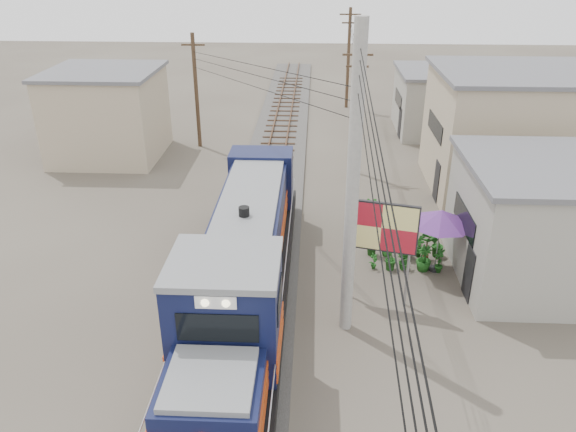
# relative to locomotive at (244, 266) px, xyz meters

# --- Properties ---
(ground) EXTENTS (120.00, 120.00, 0.00)m
(ground) POSITION_rel_locomotive_xyz_m (0.00, -0.32, -1.77)
(ground) COLOR #473F35
(ground) RESTS_ON ground
(ballast) EXTENTS (3.60, 70.00, 0.16)m
(ballast) POSITION_rel_locomotive_xyz_m (0.00, 9.68, -1.69)
(ballast) COLOR #595651
(ballast) RESTS_ON ground
(track) EXTENTS (1.15, 70.00, 0.12)m
(track) POSITION_rel_locomotive_xyz_m (0.00, 9.68, -1.51)
(track) COLOR #51331E
(track) RESTS_ON ground
(locomotive) EXTENTS (3.02, 16.47, 4.08)m
(locomotive) POSITION_rel_locomotive_xyz_m (0.00, 0.00, 0.00)
(locomotive) COLOR black
(locomotive) RESTS_ON ground
(utility_pole_main) EXTENTS (0.40, 0.40, 10.00)m
(utility_pole_main) POSITION_rel_locomotive_xyz_m (3.50, -0.82, 3.23)
(utility_pole_main) COLOR #9E9B93
(utility_pole_main) RESTS_ON ground
(wooden_pole_mid) EXTENTS (1.60, 0.24, 7.00)m
(wooden_pole_mid) POSITION_rel_locomotive_xyz_m (4.50, 13.68, 1.91)
(wooden_pole_mid) COLOR #4C3826
(wooden_pole_mid) RESTS_ON ground
(wooden_pole_far) EXTENTS (1.60, 0.24, 7.50)m
(wooden_pole_far) POSITION_rel_locomotive_xyz_m (4.80, 27.68, 2.16)
(wooden_pole_far) COLOR #4C3826
(wooden_pole_far) RESTS_ON ground
(wooden_pole_left) EXTENTS (1.60, 0.24, 7.00)m
(wooden_pole_left) POSITION_rel_locomotive_xyz_m (-5.00, 17.68, 1.91)
(wooden_pole_left) COLOR #4C3826
(wooden_pole_left) RESTS_ON ground
(power_lines) EXTENTS (9.65, 19.00, 3.30)m
(power_lines) POSITION_rel_locomotive_xyz_m (-0.14, 8.17, 5.79)
(power_lines) COLOR black
(power_lines) RESTS_ON ground
(shophouse_front) EXTENTS (7.35, 6.30, 4.70)m
(shophouse_front) POSITION_rel_locomotive_xyz_m (11.50, 2.68, 0.59)
(shophouse_front) COLOR gray
(shophouse_front) RESTS_ON ground
(shophouse_mid) EXTENTS (8.40, 7.35, 6.20)m
(shophouse_mid) POSITION_rel_locomotive_xyz_m (12.50, 11.68, 1.34)
(shophouse_mid) COLOR tan
(shophouse_mid) RESTS_ON ground
(shophouse_back) EXTENTS (6.30, 6.30, 4.20)m
(shophouse_back) POSITION_rel_locomotive_xyz_m (11.00, 21.68, 0.34)
(shophouse_back) COLOR gray
(shophouse_back) RESTS_ON ground
(shophouse_left) EXTENTS (6.30, 6.30, 5.20)m
(shophouse_left) POSITION_rel_locomotive_xyz_m (-10.00, 15.68, 0.84)
(shophouse_left) COLOR tan
(shophouse_left) RESTS_ON ground
(billboard) EXTENTS (2.47, 0.73, 3.90)m
(billboard) POSITION_rel_locomotive_xyz_m (4.68, 0.81, 1.11)
(billboard) COLOR #99999E
(billboard) RESTS_ON ground
(market_umbrella) EXTENTS (2.91, 2.91, 2.63)m
(market_umbrella) POSITION_rel_locomotive_xyz_m (7.21, 3.02, 0.54)
(market_umbrella) COLOR black
(market_umbrella) RESTS_ON ground
(vendor) EXTENTS (0.64, 0.43, 1.72)m
(vendor) POSITION_rel_locomotive_xyz_m (6.01, 5.20, -0.91)
(vendor) COLOR black
(vendor) RESTS_ON ground
(plant_nursery) EXTENTS (3.37, 2.92, 1.11)m
(plant_nursery) POSITION_rel_locomotive_xyz_m (6.14, 3.92, -1.30)
(plant_nursery) COLOR #194E16
(plant_nursery) RESTS_ON ground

